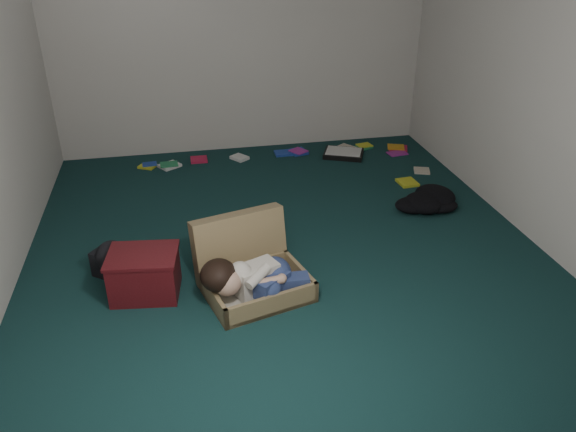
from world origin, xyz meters
name	(u,v)px	position (x,y,z in m)	size (l,w,h in m)	color
floor	(284,246)	(0.00, 0.00, 0.00)	(4.50, 4.50, 0.00)	#102F2F
wall_back	(241,30)	(0.00, 2.25, 1.30)	(4.50, 4.50, 0.00)	silver
wall_front	(410,252)	(0.00, -2.25, 1.30)	(4.50, 4.50, 0.00)	silver
wall_right	(541,72)	(2.00, 0.00, 1.30)	(4.50, 4.50, 0.00)	silver
suitcase	(250,269)	(-0.35, -0.50, 0.15)	(0.83, 0.82, 0.50)	olive
person	(254,278)	(-0.35, -0.68, 0.19)	(0.76, 0.38, 0.31)	silver
maroon_bin	(145,274)	(-1.07, -0.44, 0.16)	(0.51, 0.43, 0.32)	#4B0F14
backpack	(114,262)	(-1.30, -0.15, 0.11)	(0.35, 0.28, 0.21)	black
clothing_pile	(420,199)	(1.35, 0.43, 0.08)	(0.48, 0.40, 0.15)	black
paper_tray	(343,153)	(1.03, 1.76, 0.03)	(0.51, 0.46, 0.06)	black
book_scatter	(306,158)	(0.60, 1.75, 0.01)	(3.02, 1.26, 0.02)	gold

